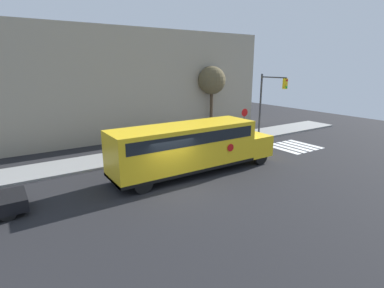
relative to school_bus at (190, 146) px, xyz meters
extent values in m
plane|color=black|center=(-1.85, -1.47, -1.69)|extent=(60.00, 60.00, 0.00)
cube|color=gray|center=(-1.85, 5.03, -1.61)|extent=(44.00, 3.00, 0.15)
cube|color=#9E937F|center=(-1.85, 11.53, 2.90)|extent=(32.00, 4.00, 9.18)
cube|color=white|center=(8.70, 0.53, -1.68)|extent=(0.50, 3.20, 0.01)
cube|color=white|center=(9.40, 0.53, -1.68)|extent=(0.50, 3.20, 0.01)
cube|color=white|center=(10.10, 0.53, -1.68)|extent=(0.50, 3.20, 0.01)
cube|color=white|center=(10.80, 0.53, -1.68)|extent=(0.50, 3.20, 0.01)
cube|color=white|center=(11.50, 0.53, -1.68)|extent=(0.50, 3.20, 0.01)
cube|color=yellow|center=(-0.41, 0.00, 0.00)|extent=(8.60, 2.50, 2.47)
cube|color=yellow|center=(4.76, 0.00, -0.57)|extent=(1.74, 2.50, 1.34)
cube|color=black|center=(-0.41, 0.00, -1.16)|extent=(8.60, 2.54, 0.16)
cube|color=black|center=(-0.41, 0.00, 0.69)|extent=(7.91, 2.53, 0.64)
cylinder|color=red|center=(1.96, -1.29, -0.12)|extent=(0.44, 0.02, 0.44)
cylinder|color=black|center=(4.67, 1.08, -1.19)|extent=(1.00, 0.30, 1.00)
cylinder|color=black|center=(4.67, -1.08, -1.19)|extent=(1.00, 0.30, 1.00)
cylinder|color=black|center=(-3.51, 1.08, -1.19)|extent=(1.00, 0.30, 1.00)
cylinder|color=black|center=(-3.51, -1.08, -1.19)|extent=(1.00, 0.30, 1.00)
cylinder|color=black|center=(-9.28, 1.09, -1.37)|extent=(0.64, 0.22, 0.64)
cylinder|color=black|center=(-9.28, -0.57, -1.37)|extent=(0.64, 0.22, 0.64)
cylinder|color=#38383A|center=(8.41, 4.52, -0.51)|extent=(0.07, 0.07, 2.36)
cylinder|color=red|center=(8.41, 4.48, 0.64)|extent=(0.66, 0.03, 0.66)
cylinder|color=#38383A|center=(10.07, 4.32, 1.06)|extent=(0.16, 0.16, 5.49)
cylinder|color=#38383A|center=(10.07, 3.03, 3.55)|extent=(0.10, 2.58, 0.10)
cube|color=yellow|center=(10.07, 1.84, 3.10)|extent=(0.28, 0.28, 0.80)
cylinder|color=red|center=(10.07, 1.69, 3.36)|extent=(0.18, 0.02, 0.18)
cylinder|color=#EAB214|center=(10.07, 1.69, 3.10)|extent=(0.18, 0.02, 0.18)
cylinder|color=green|center=(10.07, 1.69, 2.84)|extent=(0.18, 0.02, 0.18)
cylinder|color=#423323|center=(8.28, 8.96, 0.33)|extent=(0.30, 0.30, 4.03)
sphere|color=brown|center=(8.28, 8.96, 3.13)|extent=(2.62, 2.62, 2.62)
camera|label=1|loc=(-9.10, -13.96, 4.48)|focal=28.00mm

